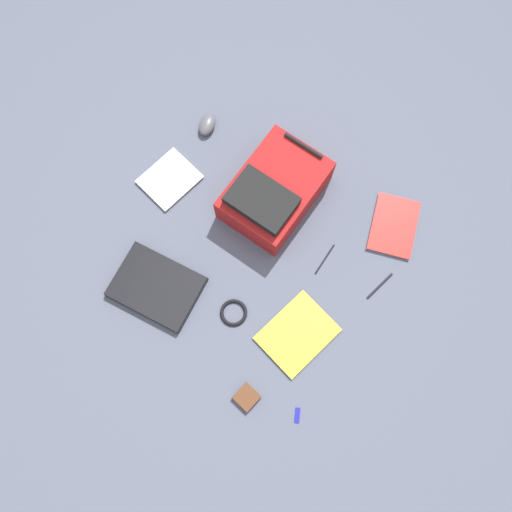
{
  "coord_description": "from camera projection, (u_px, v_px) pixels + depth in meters",
  "views": [
    {
      "loc": [
        0.34,
        -0.44,
        2.01
      ],
      "look_at": [
        0.04,
        0.01,
        0.02
      ],
      "focal_mm": 35.98,
      "sensor_mm": 36.0,
      "label": 1
    }
  ],
  "objects": [
    {
      "name": "pen_black",
      "position": [
        325.0,
        259.0,
        2.07
      ],
      "size": [
        0.01,
        0.15,
        0.01
      ],
      "primitive_type": "cylinder",
      "rotation": [
        1.57,
        0.0,
        -0.0
      ],
      "color": "black",
      "rests_on": "ground_plane"
    },
    {
      "name": "ground_plane",
      "position": [
        247.0,
        254.0,
        2.08
      ],
      "size": [
        3.74,
        3.74,
        0.0
      ],
      "primitive_type": "plane",
      "color": "#4C5160"
    },
    {
      "name": "computer_mouse",
      "position": [
        207.0,
        125.0,
        2.21
      ],
      "size": [
        0.09,
        0.12,
        0.04
      ],
      "primitive_type": "ellipsoid",
      "rotation": [
        0.0,
        0.0,
        0.26
      ],
      "color": "#4C4C51",
      "rests_on": "ground_plane"
    },
    {
      "name": "backpack",
      "position": [
        274.0,
        191.0,
        2.07
      ],
      "size": [
        0.31,
        0.43,
        0.19
      ],
      "color": "maroon",
      "rests_on": "ground_plane"
    },
    {
      "name": "pen_blue",
      "position": [
        380.0,
        286.0,
        2.04
      ],
      "size": [
        0.04,
        0.14,
        0.01
      ],
      "primitive_type": "cylinder",
      "rotation": [
        1.57,
        0.0,
        -0.23
      ],
      "color": "black",
      "rests_on": "ground_plane"
    },
    {
      "name": "cable_coil",
      "position": [
        234.0,
        313.0,
        2.01
      ],
      "size": [
        0.11,
        0.11,
        0.01
      ],
      "primitive_type": "torus",
      "color": "black",
      "rests_on": "ground_plane"
    },
    {
      "name": "usb_stick",
      "position": [
        297.0,
        415.0,
        1.92
      ],
      "size": [
        0.04,
        0.06,
        0.01
      ],
      "primitive_type": "cube",
      "rotation": [
        0.0,
        0.0,
        0.47
      ],
      "color": "#191999",
      "rests_on": "ground_plane"
    },
    {
      "name": "laptop",
      "position": [
        156.0,
        287.0,
        2.03
      ],
      "size": [
        0.36,
        0.28,
        0.03
      ],
      "color": "black",
      "rests_on": "ground_plane"
    },
    {
      "name": "book_comic",
      "position": [
        170.0,
        179.0,
        2.16
      ],
      "size": [
        0.23,
        0.26,
        0.01
      ],
      "color": "silver",
      "rests_on": "ground_plane"
    },
    {
      "name": "book_blue",
      "position": [
        297.0,
        334.0,
        1.99
      ],
      "size": [
        0.27,
        0.32,
        0.01
      ],
      "color": "silver",
      "rests_on": "ground_plane"
    },
    {
      "name": "book_red",
      "position": [
        394.0,
        226.0,
        2.11
      ],
      "size": [
        0.25,
        0.3,
        0.02
      ],
      "color": "silver",
      "rests_on": "ground_plane"
    },
    {
      "name": "earbud_pouch",
      "position": [
        247.0,
        397.0,
        1.93
      ],
      "size": [
        0.09,
        0.09,
        0.02
      ],
      "primitive_type": "cube",
      "rotation": [
        0.0,
        0.0,
        1.41
      ],
      "color": "#59331E",
      "rests_on": "ground_plane"
    }
  ]
}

